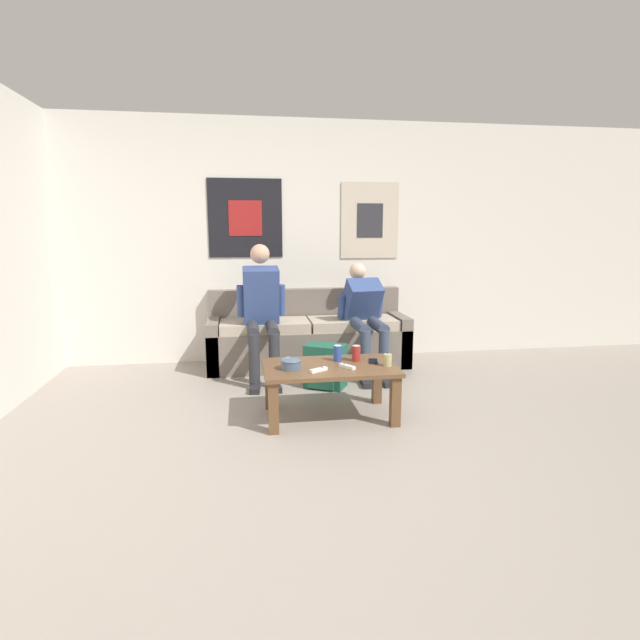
{
  "coord_description": "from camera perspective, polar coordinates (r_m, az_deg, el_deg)",
  "views": [
    {
      "loc": [
        -0.4,
        -2.81,
        1.42
      ],
      "look_at": [
        0.24,
        1.34,
        0.65
      ],
      "focal_mm": 28.0,
      "sensor_mm": 36.0,
      "label": 1
    }
  ],
  "objects": [
    {
      "name": "person_seated_adult",
      "position": [
        4.79,
        -6.68,
        1.48
      ],
      "size": [
        0.47,
        0.85,
        1.27
      ],
      "color": "#2D2D33",
      "rests_on": "ground_plane"
    },
    {
      "name": "pillar_candle",
      "position": [
        3.78,
        7.72,
        -4.57
      ],
      "size": [
        0.06,
        0.06,
        0.1
      ],
      "color": "tan",
      "rests_on": "coffee_table"
    },
    {
      "name": "coffee_table",
      "position": [
        3.79,
        1.09,
        -6.3
      ],
      "size": [
        0.99,
        0.61,
        0.41
      ],
      "color": "brown",
      "rests_on": "ground_plane"
    },
    {
      "name": "couch",
      "position": [
        5.25,
        -1.37,
        -2.13
      ],
      "size": [
        2.06,
        0.66,
        0.78
      ],
      "color": "#70665B",
      "rests_on": "ground_plane"
    },
    {
      "name": "person_seated_teen",
      "position": [
        4.98,
        5.1,
        0.79
      ],
      "size": [
        0.47,
        1.01,
        1.07
      ],
      "color": "#384256",
      "rests_on": "ground_plane"
    },
    {
      "name": "wall_back",
      "position": [
        5.43,
        -4.57,
        8.85
      ],
      "size": [
        10.0,
        0.07,
        2.55
      ],
      "color": "silver",
      "rests_on": "ground_plane"
    },
    {
      "name": "game_controller_far_center",
      "position": [
        3.61,
        -0.16,
        -5.73
      ],
      "size": [
        0.14,
        0.1,
        0.03
      ],
      "color": "white",
      "rests_on": "coffee_table"
    },
    {
      "name": "game_controller_near_right",
      "position": [
        3.71,
        3.12,
        -5.33
      ],
      "size": [
        0.11,
        0.14,
        0.03
      ],
      "color": "white",
      "rests_on": "coffee_table"
    },
    {
      "name": "drink_can_red",
      "position": [
        3.89,
        4.16,
        -3.81
      ],
      "size": [
        0.07,
        0.07,
        0.12
      ],
      "color": "maroon",
      "rests_on": "coffee_table"
    },
    {
      "name": "ground_plane",
      "position": [
        3.17,
        -0.58,
        -16.2
      ],
      "size": [
        18.0,
        18.0,
        0.0
      ],
      "primitive_type": "plane",
      "color": "gray"
    },
    {
      "name": "cell_phone",
      "position": [
        3.89,
        6.09,
        -4.7
      ],
      "size": [
        0.09,
        0.15,
        0.01
      ],
      "color": "black",
      "rests_on": "coffee_table"
    },
    {
      "name": "backpack",
      "position": [
        4.53,
        0.59,
        -5.41
      ],
      "size": [
        0.42,
        0.37,
        0.39
      ],
      "color": "#1E5642",
      "rests_on": "ground_plane"
    },
    {
      "name": "drink_can_blue",
      "position": [
        3.89,
        2.03,
        -3.81
      ],
      "size": [
        0.07,
        0.07,
        0.12
      ],
      "color": "#28479E",
      "rests_on": "coffee_table"
    },
    {
      "name": "ceramic_bowl",
      "position": [
        3.67,
        -3.33,
        -5.01
      ],
      "size": [
        0.15,
        0.15,
        0.07
      ],
      "color": "#475B75",
      "rests_on": "coffee_table"
    },
    {
      "name": "game_controller_near_left",
      "position": [
        3.87,
        -3.3,
        -4.64
      ],
      "size": [
        0.07,
        0.15,
        0.03
      ],
      "color": "white",
      "rests_on": "coffee_table"
    }
  ]
}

